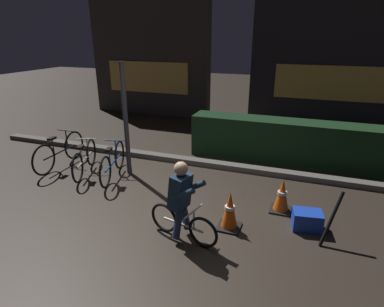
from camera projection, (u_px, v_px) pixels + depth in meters
The scene contains 14 objects.
ground_plane at pixel (169, 212), 5.47m from camera, with size 40.00×40.00×0.00m, color #2D261E.
sidewalk_curb at pixel (207, 163), 7.38m from camera, with size 12.00×0.24×0.12m, color #56544F.
hedge_row at pixel (292, 142), 7.44m from camera, with size 4.80×0.70×1.01m, color black.
storefront_left at pixel (150, 53), 11.53m from camera, with size 4.53×0.54×4.51m.
storefront_right at pixel (344, 49), 9.99m from camera, with size 5.76×0.54×4.91m.
street_post at pixel (126, 121), 6.58m from camera, with size 0.10×0.10×2.39m, color #2D2D33.
parked_bike_leftmost at pixel (60, 152), 7.26m from camera, with size 0.46×1.72×0.79m.
parked_bike_left_mid at pixel (85, 159), 6.91m from camera, with size 0.60×1.48×0.72m.
parked_bike_center_left at pixel (113, 162), 6.71m from camera, with size 0.54×1.57×0.75m.
traffic_cone_near at pixel (230, 211), 4.93m from camera, with size 0.36×0.36×0.64m.
traffic_cone_far at pixel (282, 196), 5.42m from camera, with size 0.36×0.36×0.61m.
blue_crate at pixel (307, 220), 4.97m from camera, with size 0.44×0.32×0.30m, color #193DB7.
cyclist at pixel (182, 201), 4.58m from camera, with size 1.17×0.60×1.25m.
closed_umbrella at pixel (332, 219), 4.56m from camera, with size 0.05×0.05×0.85m, color black.
Camera 1 is at (2.00, -4.33, 2.90)m, focal length 29.55 mm.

